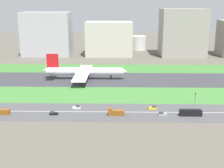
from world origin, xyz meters
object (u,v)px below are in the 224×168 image
(office_tower, at_px, (182,32))
(car_1, at_px, (162,114))
(truck_2, at_px, (116,112))
(traffic_light, at_px, (195,98))
(car_2, at_px, (77,107))
(fuel_tank_west, at_px, (138,43))
(truck_1, at_px, (1,112))
(car_3, at_px, (153,108))
(airliner, at_px, (83,71))
(hangar_building, at_px, (109,39))
(car_5, at_px, (53,113))
(terminal_building, at_px, (47,34))
(bus_0, at_px, (191,113))

(office_tower, bearing_deg, car_1, -103.95)
(truck_2, height_order, traffic_light, traffic_light)
(car_2, height_order, fuel_tank_west, fuel_tank_west)
(truck_1, bearing_deg, traffic_light, -170.33)
(car_3, relative_size, fuel_tank_west, 0.23)
(car_1, xyz_separation_m, traffic_light, (21.27, 17.99, 3.37))
(airliner, height_order, car_1, airliner)
(hangar_building, bearing_deg, car_5, -96.98)
(truck_2, bearing_deg, terminal_building, -67.70)
(bus_0, xyz_separation_m, office_tower, (33.05, 192.00, 23.94))
(car_2, xyz_separation_m, car_3, (42.10, 0.00, 0.00))
(terminal_building, relative_size, fuel_tank_west, 2.79)
(traffic_light, distance_m, hangar_building, 182.93)
(truck_1, relative_size, fuel_tank_west, 0.44)
(airliner, xyz_separation_m, fuel_tank_west, (52.25, 159.00, 2.40))
(office_tower, bearing_deg, airliner, -130.52)
(hangar_building, relative_size, office_tower, 0.99)
(traffic_light, height_order, fuel_tank_west, fuel_tank_west)
(truck_2, height_order, car_3, truck_2)
(terminal_building, xyz_separation_m, fuel_tank_west, (105.39, 45.00, -15.29))
(airliner, xyz_separation_m, car_3, (46.13, -68.00, -5.31))
(car_1, bearing_deg, bus_0, -180.00)
(truck_2, relative_size, fuel_tank_west, 0.44)
(airliner, xyz_separation_m, truck_1, (-34.55, -78.00, -4.56))
(truck_1, bearing_deg, fuel_tank_west, -110.11)
(airliner, xyz_separation_m, hangar_building, (16.45, 114.00, 12.49))
(airliner, distance_m, fuel_tank_west, 167.38)
(bus_0, height_order, fuel_tank_west, fuel_tank_west)
(bus_0, bearing_deg, fuel_tank_west, -87.07)
(terminal_building, bearing_deg, truck_2, -67.70)
(car_2, xyz_separation_m, office_tower, (93.39, 182.00, 24.84))
(traffic_light, distance_m, office_tower, 177.30)
(bus_0, height_order, truck_1, truck_1)
(car_2, xyz_separation_m, traffic_light, (66.98, 7.99, 3.37))
(airliner, relative_size, office_tower, 1.26)
(car_3, xyz_separation_m, traffic_light, (24.88, 7.99, 3.37))
(airliner, bearing_deg, car_1, -57.48)
(truck_2, bearing_deg, car_1, -180.00)
(terminal_building, bearing_deg, car_2, -72.56)
(car_1, xyz_separation_m, car_5, (-56.79, 0.00, 0.00))
(car_3, height_order, traffic_light, traffic_light)
(car_5, bearing_deg, airliner, -95.17)
(airliner, relative_size, bus_0, 5.60)
(car_5, bearing_deg, car_1, -180.00)
(traffic_light, height_order, terminal_building, terminal_building)
(terminal_building, relative_size, office_tower, 1.03)
(bus_0, distance_m, truck_2, 38.78)
(airliner, relative_size, car_1, 14.77)
(truck_2, xyz_separation_m, hangar_building, (-9.14, 192.00, 17.05))
(car_1, bearing_deg, terminal_building, -61.82)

